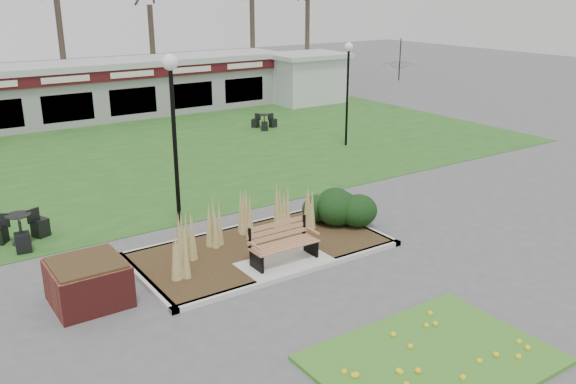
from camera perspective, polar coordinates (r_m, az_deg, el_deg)
ground at (r=14.61m, az=0.01°, el=-7.18°), size 100.00×100.00×0.00m
lawn at (r=24.88m, az=-15.72°, el=3.07°), size 34.00×16.00×0.02m
flower_bed at (r=11.55m, az=13.37°, el=-14.88°), size 4.20×3.00×0.16m
planting_bed at (r=16.15m, az=1.06°, el=-3.19°), size 6.75×3.40×1.27m
park_bench at (r=14.56m, az=-0.55°, el=-4.74°), size 1.70×0.66×0.93m
brick_planter at (r=13.60m, az=-18.19°, el=-8.02°), size 1.50×1.50×0.95m
food_pavilion at (r=32.11m, az=-20.66°, el=8.62°), size 24.60×3.40×2.90m
service_hut at (r=35.99m, az=1.74°, el=10.68°), size 4.40×3.40×2.83m
lamp_post_mid_left at (r=15.61m, az=-10.74°, el=7.79°), size 0.40×0.40×4.83m
lamp_post_mid_right at (r=25.49m, az=5.64°, el=11.16°), size 0.36×0.36×4.28m
bistro_set_a at (r=17.30m, az=-23.73°, el=-3.60°), size 1.51×1.39×0.80m
bistro_set_d at (r=29.13m, az=-2.23°, el=6.40°), size 1.09×1.25×0.66m
patio_umbrella at (r=33.75m, az=10.33°, el=10.39°), size 2.64×2.67×2.76m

